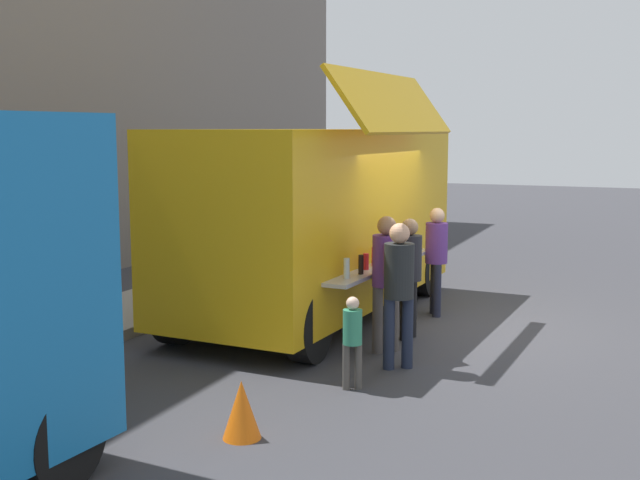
{
  "coord_description": "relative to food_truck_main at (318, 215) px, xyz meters",
  "views": [
    {
      "loc": [
        -10.92,
        -2.78,
        2.84
      ],
      "look_at": [
        -0.88,
        1.52,
        1.3
      ],
      "focal_mm": 44.49,
      "sensor_mm": 36.0,
      "label": 1
    }
  ],
  "objects": [
    {
      "name": "customer_front_ordering",
      "position": [
        -0.72,
        -1.64,
        -0.57
      ],
      "size": [
        0.54,
        0.34,
        1.65
      ],
      "rotation": [
        0.0,
        0.0,
        1.4
      ],
      "color": "black",
      "rests_on": "ground"
    },
    {
      "name": "child_near_queue",
      "position": [
        -2.99,
        -1.7,
        -0.93
      ],
      "size": [
        0.21,
        0.21,
        1.04
      ],
      "rotation": [
        0.0,
        0.0,
        0.52
      ],
      "color": "#4D4842",
      "rests_on": "ground"
    },
    {
      "name": "customer_mid_with_backpack",
      "position": [
        -1.48,
        -1.6,
        -0.48
      ],
      "size": [
        0.54,
        0.55,
        1.75
      ],
      "rotation": [
        0.0,
        0.0,
        0.82
      ],
      "color": "#4D4743",
      "rests_on": "ground"
    },
    {
      "name": "trash_bin",
      "position": [
        4.21,
        2.32,
        -1.04
      ],
      "size": [
        0.6,
        0.6,
        1.02
      ],
      "primitive_type": "cylinder",
      "color": "#2C6239",
      "rests_on": "ground"
    },
    {
      "name": "ground_plane",
      "position": [
        0.08,
        -1.9,
        -1.55
      ],
      "size": [
        60.0,
        60.0,
        0.0
      ],
      "primitive_type": "plane",
      "color": "#38383D"
    },
    {
      "name": "customer_rear_waiting",
      "position": [
        -2.06,
        -1.93,
        -0.5
      ],
      "size": [
        0.36,
        0.36,
        1.75
      ],
      "rotation": [
        0.0,
        0.0,
        0.64
      ],
      "color": "#1E253A",
      "rests_on": "ground"
    },
    {
      "name": "traffic_cone_orange",
      "position": [
        -4.69,
        -1.26,
        -1.27
      ],
      "size": [
        0.36,
        0.36,
        0.55
      ],
      "primitive_type": "cone",
      "color": "orange",
      "rests_on": "ground"
    },
    {
      "name": "customer_extra_browsing",
      "position": [
        0.77,
        -1.63,
        -0.56
      ],
      "size": [
        0.34,
        0.34,
        1.65
      ],
      "rotation": [
        0.0,
        0.0,
        2.02
      ],
      "color": "#202336",
      "rests_on": "ground"
    },
    {
      "name": "food_truck_main",
      "position": [
        0.0,
        0.0,
        0.0
      ],
      "size": [
        5.91,
        3.07,
        3.59
      ],
      "rotation": [
        0.0,
        0.0,
        -0.05
      ],
      "color": "gold",
      "rests_on": "ground"
    }
  ]
}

